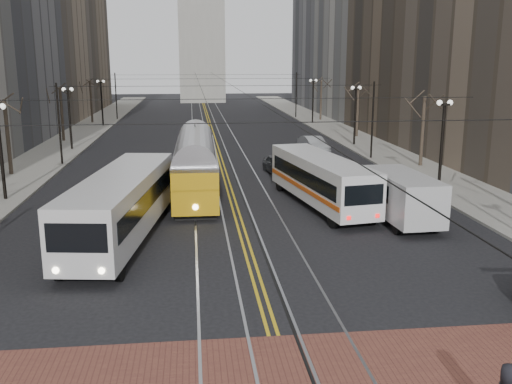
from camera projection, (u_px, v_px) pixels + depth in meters
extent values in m
plane|color=black|center=(269.00, 322.00, 18.63)|extent=(260.00, 260.00, 0.00)
cube|color=gray|center=(73.00, 140.00, 60.53)|extent=(5.00, 140.00, 0.15)
cube|color=gray|center=(348.00, 136.00, 63.81)|extent=(5.00, 140.00, 0.15)
cube|color=gray|center=(214.00, 138.00, 62.19)|extent=(4.80, 130.00, 0.02)
cube|color=gold|center=(214.00, 138.00, 62.18)|extent=(0.42, 130.00, 0.01)
cylinder|color=black|center=(1.00, 156.00, 33.92)|extent=(0.20, 0.20, 5.60)
cylinder|color=black|center=(70.00, 121.00, 53.28)|extent=(0.20, 0.20, 5.60)
cylinder|color=black|center=(102.00, 105.00, 72.64)|extent=(0.20, 0.20, 5.60)
cylinder|color=black|center=(442.00, 148.00, 36.91)|extent=(0.20, 0.20, 5.60)
cylinder|color=black|center=(355.00, 118.00, 56.27)|extent=(0.20, 0.20, 5.60)
cylinder|color=black|center=(313.00, 103.00, 75.63)|extent=(0.20, 0.20, 5.60)
cylinder|color=#382D23|center=(8.00, 138.00, 41.45)|extent=(0.28, 0.28, 5.60)
cylinder|color=#382D23|center=(62.00, 115.00, 58.87)|extent=(0.28, 0.28, 5.60)
cylinder|color=#382D23|center=(91.00, 102.00, 76.30)|extent=(0.28, 0.28, 5.60)
cylinder|color=#382D23|center=(422.00, 132.00, 44.87)|extent=(0.28, 0.28, 5.60)
cylinder|color=#382D23|center=(357.00, 112.00, 62.30)|extent=(0.28, 0.28, 5.60)
cylinder|color=#382D23|center=(321.00, 101.00, 79.72)|extent=(0.28, 0.28, 5.60)
cylinder|color=black|center=(199.00, 83.00, 60.66)|extent=(0.03, 120.00, 0.03)
cylinder|color=black|center=(227.00, 82.00, 60.99)|extent=(0.03, 120.00, 0.03)
cylinder|color=black|center=(59.00, 125.00, 45.51)|extent=(0.16, 0.16, 6.60)
cylinder|color=black|center=(116.00, 97.00, 80.36)|extent=(0.16, 0.16, 6.60)
cylinder|color=black|center=(373.00, 121.00, 48.33)|extent=(0.16, 0.16, 6.60)
cylinder|color=black|center=(296.00, 95.00, 83.17)|extent=(0.16, 0.16, 6.60)
cube|color=silver|center=(122.00, 208.00, 26.75)|extent=(4.35, 12.90, 3.16)
cube|color=gold|center=(196.00, 170.00, 35.96)|extent=(2.69, 13.48, 3.17)
cube|color=silver|center=(321.00, 182.00, 33.08)|extent=(4.19, 11.35, 2.90)
cube|color=#B9B9B9|center=(402.00, 199.00, 29.54)|extent=(2.55, 6.01, 2.61)
imported|color=#45494D|center=(278.00, 165.00, 42.78)|extent=(2.13, 4.23, 1.38)
imported|color=#929599|center=(313.00, 145.00, 52.43)|extent=(2.36, 4.79, 1.51)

